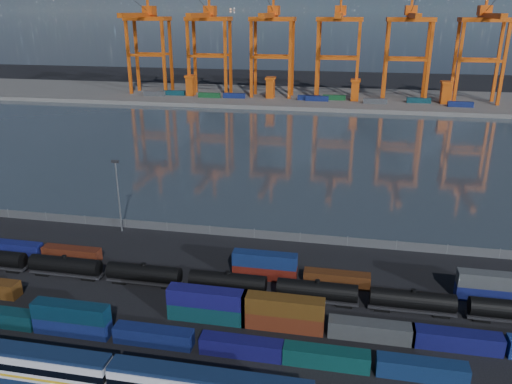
# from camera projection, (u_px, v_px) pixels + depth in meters

# --- Properties ---
(ground) EXTENTS (700.00, 700.00, 0.00)m
(ground) POSITION_uv_depth(u_px,v_px,m) (222.00, 309.00, 82.94)
(ground) COLOR black
(ground) RESTS_ON ground
(harbor_water) EXTENTS (700.00, 700.00, 0.00)m
(harbor_water) POSITION_uv_depth(u_px,v_px,m) (296.00, 148.00, 179.77)
(harbor_water) COLOR #2E3943
(harbor_water) RESTS_ON ground
(far_quay) EXTENTS (700.00, 70.00, 2.00)m
(far_quay) POSITION_uv_depth(u_px,v_px,m) (318.00, 98.00, 276.26)
(far_quay) COLOR #514F4C
(far_quay) RESTS_ON ground
(passenger_train) EXTENTS (77.55, 3.15, 5.41)m
(passenger_train) POSITION_uv_depth(u_px,v_px,m) (20.00, 365.00, 65.82)
(passenger_train) COLOR silver
(passenger_train) RESTS_ON ground
(container_row_south) EXTENTS (100.90, 2.45, 5.21)m
(container_row_south) POSITION_uv_depth(u_px,v_px,m) (83.00, 324.00, 75.79)
(container_row_south) COLOR #393C3E
(container_row_south) RESTS_ON ground
(container_row_mid) EXTENTS (141.54, 2.59, 5.52)m
(container_row_mid) POSITION_uv_depth(u_px,v_px,m) (231.00, 312.00, 78.80)
(container_row_mid) COLOR #3E4243
(container_row_mid) RESTS_ON ground
(container_row_north) EXTENTS (141.79, 2.41, 5.14)m
(container_row_north) POSITION_uv_depth(u_px,v_px,m) (258.00, 268.00, 92.06)
(container_row_north) COLOR #121053
(container_row_north) RESTS_ON ground
(tanker_string) EXTENTS (122.53, 3.01, 4.31)m
(tanker_string) POSITION_uv_depth(u_px,v_px,m) (272.00, 287.00, 85.47)
(tanker_string) COLOR black
(tanker_string) RESTS_ON ground
(waterfront_fence) EXTENTS (160.12, 0.12, 2.20)m
(waterfront_fence) POSITION_uv_depth(u_px,v_px,m) (254.00, 234.00, 108.42)
(waterfront_fence) COLOR #595B5E
(waterfront_fence) RESTS_ON ground
(yard_light_mast) EXTENTS (1.60, 0.40, 16.60)m
(yard_light_mast) POSITION_uv_depth(u_px,v_px,m) (118.00, 192.00, 109.09)
(yard_light_mast) COLOR slate
(yard_light_mast) RESTS_ON ground
(gantry_cranes) EXTENTS (198.60, 45.32, 61.37)m
(gantry_cranes) POSITION_uv_depth(u_px,v_px,m) (305.00, 29.00, 258.94)
(gantry_cranes) COLOR #D8510F
(gantry_cranes) RESTS_ON ground
(quay_containers) EXTENTS (172.58, 10.99, 2.60)m
(quay_containers) POSITION_uv_depth(u_px,v_px,m) (295.00, 98.00, 264.03)
(quay_containers) COLOR navy
(quay_containers) RESTS_ON far_quay
(straddle_carriers) EXTENTS (140.00, 7.00, 11.10)m
(straddle_carriers) POSITION_uv_depth(u_px,v_px,m) (312.00, 88.00, 265.15)
(straddle_carriers) COLOR #D8510F
(straddle_carriers) RESTS_ON far_quay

